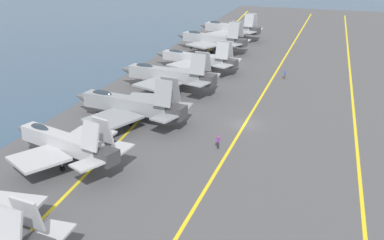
{
  "coord_description": "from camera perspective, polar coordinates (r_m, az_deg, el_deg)",
  "views": [
    {
      "loc": [
        -57.56,
        -11.38,
        23.38
      ],
      "look_at": [
        -6.89,
        5.01,
        2.9
      ],
      "focal_mm": 45.0,
      "sensor_mm": 36.0,
      "label": 1
    }
  ],
  "objects": [
    {
      "name": "parked_jet_third",
      "position": [
        52.35,
        -14.95,
        -2.61
      ],
      "size": [
        12.32,
        15.17,
        6.29
      ],
      "color": "#A8AAAF",
      "rests_on": "carrier_deck"
    },
    {
      "name": "parked_jet_eighth",
      "position": [
        114.8,
        4.47,
        10.79
      ],
      "size": [
        13.72,
        15.62,
        6.47
      ],
      "color": "#9EA3A8",
      "rests_on": "carrier_deck"
    },
    {
      "name": "parked_jet_sixth",
      "position": [
        87.24,
        0.51,
        7.29
      ],
      "size": [
        12.36,
        16.8,
        5.96
      ],
      "color": "#9EA3A8",
      "rests_on": "carrier_deck"
    },
    {
      "name": "crew_purple_vest",
      "position": [
        55.31,
        3.13,
        -2.5
      ],
      "size": [
        0.44,
        0.35,
        1.69
      ],
      "color": "#232328",
      "rests_on": "carrier_deck"
    },
    {
      "name": "parked_jet_fourth",
      "position": [
        63.3,
        -7.51,
        1.84
      ],
      "size": [
        14.48,
        16.94,
        6.62
      ],
      "color": "gray",
      "rests_on": "carrier_deck"
    },
    {
      "name": "ground_plane",
      "position": [
        63.16,
        6.26,
        -0.82
      ],
      "size": [
        2000.0,
        2000.0,
        0.0
      ],
      "primitive_type": "plane",
      "color": "#334C66"
    },
    {
      "name": "deck_stripe_edge_line",
      "position": [
        66.9,
        -5.37,
        0.85
      ],
      "size": [
        198.0,
        13.23,
        0.01
      ],
      "primitive_type": "cube",
      "rotation": [
        0.0,
        0.0,
        0.06
      ],
      "color": "yellow",
      "rests_on": "carrier_deck"
    },
    {
      "name": "deck_stripe_foul_line",
      "position": [
        62.02,
        18.86,
        -1.9
      ],
      "size": [
        198.27,
        7.78,
        0.01
      ],
      "primitive_type": "cube",
      "rotation": [
        0.0,
        0.0,
        0.04
      ],
      "color": "yellow",
      "rests_on": "carrier_deck"
    },
    {
      "name": "parked_jet_seventh",
      "position": [
        102.23,
        2.29,
        9.56
      ],
      "size": [
        12.49,
        16.79,
        6.81
      ],
      "color": "#93999E",
      "rests_on": "carrier_deck"
    },
    {
      "name": "carrier_deck",
      "position": [
        63.08,
        6.27,
        -0.65
      ],
      "size": [
        220.44,
        50.25,
        0.4
      ],
      "primitive_type": "cube",
      "color": "#4C4C4F",
      "rests_on": "ground"
    },
    {
      "name": "parked_jet_fifth",
      "position": [
        75.11,
        -2.93,
        5.39
      ],
      "size": [
        13.45,
        16.68,
        6.78
      ],
      "color": "gray",
      "rests_on": "carrier_deck"
    },
    {
      "name": "deck_stripe_centerline",
      "position": [
        63.01,
        6.28,
        -0.48
      ],
      "size": [
        198.39,
        0.36,
        0.01
      ],
      "primitive_type": "cube",
      "color": "yellow",
      "rests_on": "carrier_deck"
    },
    {
      "name": "crew_blue_vest",
      "position": [
        83.75,
        10.98,
        5.39
      ],
      "size": [
        0.43,
        0.33,
        1.71
      ],
      "color": "#4C473D",
      "rests_on": "carrier_deck"
    }
  ]
}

